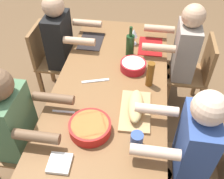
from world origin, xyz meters
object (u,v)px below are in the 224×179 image
at_px(bread_loaf, 136,106).
at_px(diner_far_left, 19,126).
at_px(serving_bowl_pasta, 133,65).
at_px(cutting_board, 135,111).
at_px(diner_far_right, 63,43).
at_px(serving_bowl_fruit, 90,127).
at_px(napkin_stack, 60,163).
at_px(dining_table, 112,87).
at_px(chair_far_right, 50,58).
at_px(cup_near_left, 137,140).
at_px(wine_bottle, 130,45).
at_px(chair_near_left, 207,167).
at_px(diner_near_right, 180,53).
at_px(chair_far_left, 4,140).
at_px(beer_bottle, 150,74).
at_px(wine_glass, 134,34).
at_px(diner_near_left, 187,147).
at_px(chair_near_right, 195,72).

bearing_deg(bread_loaf, diner_far_left, 105.24).
height_order(diner_far_left, bread_loaf, diner_far_left).
relative_size(serving_bowl_pasta, cutting_board, 0.56).
relative_size(diner_far_right, serving_bowl_fruit, 4.15).
bearing_deg(cutting_board, napkin_stack, 139.82).
height_order(dining_table, chair_far_right, chair_far_right).
bearing_deg(dining_table, serving_bowl_pasta, -43.41).
bearing_deg(cup_near_left, bread_loaf, 6.15).
height_order(diner_far_right, diner_far_left, same).
bearing_deg(bread_loaf, wine_bottle, 9.16).
bearing_deg(chair_near_left, diner_near_right, 9.50).
xyz_separation_m(chair_near_left, chair_far_left, (0.00, 1.56, 0.00)).
distance_m(cup_near_left, napkin_stack, 0.50).
bearing_deg(cup_near_left, diner_far_right, 36.24).
bearing_deg(chair_far_right, bread_loaf, -131.03).
bearing_deg(beer_bottle, cutting_board, 164.95).
bearing_deg(serving_bowl_fruit, bread_loaf, -52.77).
height_order(beer_bottle, wine_glass, beer_bottle).
bearing_deg(serving_bowl_fruit, chair_near_left, -90.17).
relative_size(diner_near_right, serving_bowl_fruit, 4.15).
height_order(chair_far_left, wine_glass, wine_glass).
relative_size(diner_far_left, cutting_board, 3.00).
distance_m(beer_bottle, wine_glass, 0.61).
xyz_separation_m(cutting_board, beer_bottle, (0.32, -0.08, 0.10)).
height_order(chair_far_right, diner_far_left, diner_far_left).
xyz_separation_m(diner_far_right, wine_bottle, (-0.16, -0.71, 0.15)).
relative_size(diner_near_left, diner_far_right, 1.00).
bearing_deg(wine_glass, dining_table, 167.64).
distance_m(serving_bowl_pasta, wine_glass, 0.41).
relative_size(diner_far_left, chair_near_right, 1.41).
xyz_separation_m(diner_far_right, chair_far_left, (-1.10, 0.18, -0.21)).
height_order(chair_far_right, serving_bowl_pasta, chair_far_right).
bearing_deg(dining_table, chair_far_left, 125.12).
distance_m(chair_far_right, cup_near_left, 1.59).
distance_m(wine_glass, cup_near_left, 1.19).
relative_size(chair_far_right, wine_glass, 5.12).
relative_size(chair_far_left, serving_bowl_fruit, 2.94).
bearing_deg(chair_far_left, diner_near_right, -51.45).
bearing_deg(chair_far_left, cup_near_left, -93.54).
bearing_deg(beer_bottle, napkin_stack, 148.12).
bearing_deg(wine_bottle, chair_far_right, 79.73).
bearing_deg(chair_far_left, chair_near_left, -90.00).
bearing_deg(diner_far_right, dining_table, -132.60).
relative_size(chair_far_left, cup_near_left, 7.84).
distance_m(chair_near_right, serving_bowl_pasta, 0.79).
height_order(cutting_board, bread_loaf, bread_loaf).
xyz_separation_m(bread_loaf, wine_bottle, (0.71, 0.11, 0.04)).
xyz_separation_m(bread_loaf, cup_near_left, (-0.29, -0.03, -0.01)).
distance_m(chair_far_right, serving_bowl_pasta, 1.06).
height_order(wine_glass, cup_near_left, wine_glass).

